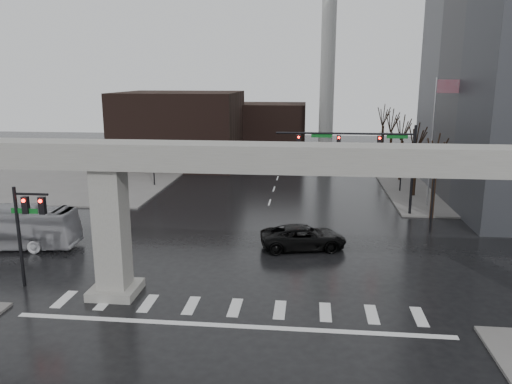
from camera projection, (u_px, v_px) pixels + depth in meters
The scene contains 23 objects.
ground at pixel (238, 300), 27.65m from camera, with size 160.00×160.00×0.00m, color black.
sidewalk_ne at pixel (495, 179), 59.79m from camera, with size 28.00×36.00×0.15m, color slate.
sidewalk_nw at pixel (80, 170), 65.21m from camera, with size 28.00×36.00×0.15m, color slate.
elevated_guideway at pixel (261, 179), 25.96m from camera, with size 48.00×2.60×8.70m.
building_far_left at pixel (180, 129), 68.65m from camera, with size 16.00×14.00×10.00m, color black.
building_far_mid at pixel (272, 130), 77.31m from camera, with size 10.00×10.00×8.00m, color black.
smokestack at pixel (328, 67), 68.55m from camera, with size 3.60×3.60×30.00m.
signal_mast_arm at pixel (369, 149), 43.60m from camera, with size 12.12×0.43×8.00m.
signal_left_pole at pixel (26, 220), 28.49m from camera, with size 2.30×0.30×6.00m.
flagpole_assembly at pixel (436, 127), 45.66m from camera, with size 2.06×0.12×12.00m.
lamp_right_0 at pixel (433, 189), 39.02m from camera, with size 1.22×0.32×5.11m.
lamp_right_1 at pixel (402, 160), 52.58m from camera, with size 1.22×0.32×5.11m.
lamp_right_2 at pixel (383, 143), 66.13m from camera, with size 1.22×0.32×5.11m.
lamp_left_0 at pixel (102, 181), 41.83m from camera, with size 1.22×0.32×5.11m.
lamp_left_1 at pixel (153, 156), 55.39m from camera, with size 1.22×0.32×5.11m.
lamp_left_2 at pixel (184, 140), 68.94m from camera, with size 1.22×0.32×5.11m.
tree_right_0 at pixel (434, 187), 42.96m from camera, with size 1.09×1.58×7.50m.
tree_right_1 at pixel (415, 169), 50.69m from camera, with size 1.09×1.61×7.67m.
tree_right_2 at pixel (401, 156), 58.42m from camera, with size 1.10×1.63×7.85m.
tree_right_3 at pixel (391, 147), 66.15m from camera, with size 1.11×1.66×8.02m.
tree_right_4 at pixel (383, 139), 73.89m from camera, with size 1.12×1.69×8.19m.
pickup_truck at pixel (303, 237), 35.66m from camera, with size 2.81×6.10×1.69m, color black.
city_bus at pixel (1, 227), 35.73m from camera, with size 2.56×10.92×3.04m, color #BCBCC1.
Camera 1 is at (3.75, -25.32, 12.09)m, focal length 35.00 mm.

